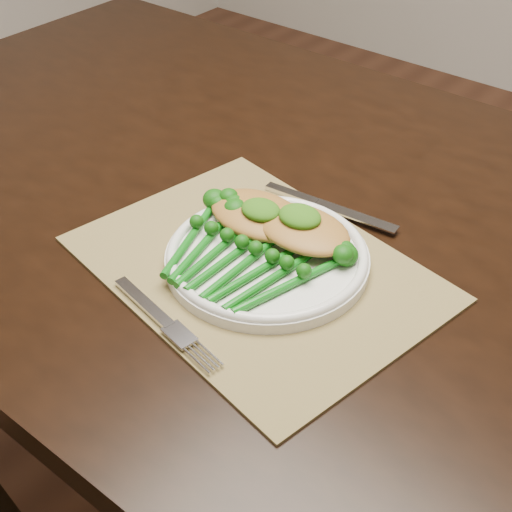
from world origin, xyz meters
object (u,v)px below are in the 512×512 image
Objects in this scene: dinner_plate at (267,256)px; broccolini_bundle at (237,261)px; placemat at (255,268)px; chicken_fillet_left at (258,215)px; dining_table at (283,392)px.

broccolini_bundle reaches higher than dinner_plate.
placemat is 3.09× the size of chicken_fillet_left.
dinner_plate is (0.01, 0.01, 0.01)m from placemat.
placemat reaches higher than dining_table.
placemat is at bearing -119.53° from dinner_plate.
placemat is at bearing -70.20° from dining_table.
broccolini_bundle is (0.04, -0.16, 0.40)m from dining_table.
dining_table is at bearing 98.19° from chicken_fillet_left.
dinner_plate is at bearing -65.10° from dining_table.
chicken_fillet_left is (-0.04, 0.06, 0.03)m from placemat.
dinner_plate is at bearing 70.76° from placemat.
dinner_plate is 0.04m from broccolini_bundle.
chicken_fillet_left is (0.01, -0.08, 0.40)m from dining_table.
chicken_fillet_left reaches higher than placemat.
dining_table is at bearing 102.51° from broccolini_bundle.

